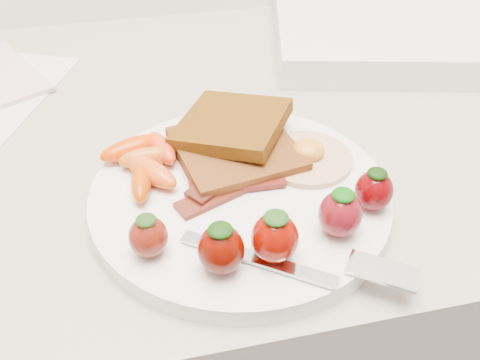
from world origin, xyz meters
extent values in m
cube|color=gray|center=(0.00, 1.70, 0.45)|extent=(2.00, 0.60, 0.90)
cylinder|color=white|center=(-0.01, 1.55, 0.91)|extent=(0.27, 0.27, 0.02)
cube|color=#4E2408|center=(0.00, 1.60, 0.93)|extent=(0.13, 0.13, 0.01)
cube|color=black|center=(0.00, 1.62, 0.94)|extent=(0.13, 0.13, 0.02)
cylinder|color=beige|center=(0.06, 1.57, 0.92)|extent=(0.11, 0.11, 0.01)
ellipsoid|color=orange|center=(0.06, 1.58, 0.93)|extent=(0.04, 0.04, 0.02)
cube|color=#4E090D|center=(-0.03, 1.54, 0.92)|extent=(0.09, 0.05, 0.00)
cube|color=#3D0C0B|center=(-0.01, 1.55, 0.92)|extent=(0.09, 0.02, 0.00)
cube|color=black|center=(-0.02, 1.56, 0.92)|extent=(0.08, 0.07, 0.00)
ellipsoid|color=#CC5E16|center=(-0.09, 1.60, 0.93)|extent=(0.05, 0.02, 0.02)
ellipsoid|color=#DB4E16|center=(-0.09, 1.58, 0.93)|extent=(0.06, 0.07, 0.02)
ellipsoid|color=#BD3B00|center=(-0.10, 1.56, 0.93)|extent=(0.02, 0.05, 0.02)
ellipsoid|color=red|center=(-0.07, 1.61, 0.93)|extent=(0.03, 0.06, 0.02)
ellipsoid|color=#D23700|center=(-0.10, 1.62, 0.93)|extent=(0.07, 0.04, 0.02)
ellipsoid|color=#65160A|center=(-0.10, 1.49, 0.94)|extent=(0.03, 0.03, 0.03)
ellipsoid|color=#1C3C10|center=(-0.10, 1.49, 0.95)|extent=(0.02, 0.02, 0.01)
ellipsoid|color=#490600|center=(-0.04, 1.46, 0.94)|extent=(0.04, 0.04, 0.04)
ellipsoid|color=black|center=(-0.04, 1.46, 0.96)|extent=(0.02, 0.02, 0.01)
ellipsoid|color=#6E0700|center=(0.00, 1.46, 0.94)|extent=(0.04, 0.04, 0.04)
ellipsoid|color=#19430F|center=(0.00, 1.46, 0.96)|extent=(0.02, 0.02, 0.01)
ellipsoid|color=maroon|center=(0.06, 1.48, 0.94)|extent=(0.04, 0.04, 0.04)
ellipsoid|color=#0B4B08|center=(0.06, 1.48, 0.96)|extent=(0.02, 0.02, 0.01)
ellipsoid|color=#500104|center=(0.09, 1.50, 0.94)|extent=(0.03, 0.03, 0.04)
ellipsoid|color=black|center=(0.09, 1.50, 0.95)|extent=(0.02, 0.02, 0.01)
cube|color=#B0B7C7|center=(-0.02, 1.46, 0.92)|extent=(0.11, 0.08, 0.00)
cube|color=silver|center=(0.07, 1.43, 0.92)|extent=(0.06, 0.05, 0.00)
cube|color=silver|center=(0.28, 1.83, 0.92)|extent=(0.39, 0.34, 0.04)
camera|label=1|loc=(-0.09, 1.19, 1.23)|focal=40.00mm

